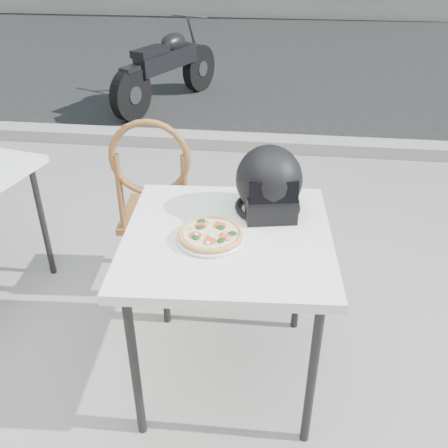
# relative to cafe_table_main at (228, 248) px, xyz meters

# --- Properties ---
(ground) EXTENTS (80.00, 80.00, 0.00)m
(ground) POSITION_rel_cafe_table_main_xyz_m (-0.16, -0.06, -0.75)
(ground) COLOR gray
(ground) RESTS_ON ground
(street_asphalt) EXTENTS (30.00, 8.00, 0.00)m
(street_asphalt) POSITION_rel_cafe_table_main_xyz_m (-0.16, 6.94, -0.75)
(street_asphalt) COLOR black
(street_asphalt) RESTS_ON ground
(curb) EXTENTS (30.00, 0.25, 0.12)m
(curb) POSITION_rel_cafe_table_main_xyz_m (-0.16, 2.94, -0.69)
(curb) COLOR gray
(curb) RESTS_ON ground
(cafe_table_main) EXTENTS (0.93, 0.93, 0.83)m
(cafe_table_main) POSITION_rel_cafe_table_main_xyz_m (0.00, 0.00, 0.00)
(cafe_table_main) COLOR silver
(cafe_table_main) RESTS_ON ground
(plate) EXTENTS (0.35, 0.35, 0.02)m
(plate) POSITION_rel_cafe_table_main_xyz_m (-0.06, -0.05, 0.08)
(plate) COLOR silver
(plate) RESTS_ON cafe_table_main
(pizza) EXTENTS (0.35, 0.35, 0.03)m
(pizza) POSITION_rel_cafe_table_main_xyz_m (-0.06, -0.05, 0.10)
(pizza) COLOR #CE904B
(pizza) RESTS_ON plate
(helmet) EXTENTS (0.35, 0.36, 0.31)m
(helmet) POSITION_rel_cafe_table_main_xyz_m (0.16, 0.22, 0.21)
(helmet) COLOR black
(helmet) RESTS_ON cafe_table_main
(cafe_chair_main) EXTENTS (0.47, 0.47, 1.13)m
(cafe_chair_main) POSITION_rel_cafe_table_main_xyz_m (-0.47, 0.62, -0.12)
(cafe_chair_main) COLOR brown
(cafe_chair_main) RESTS_ON ground
(motorcycle) EXTENTS (0.91, 1.86, 0.99)m
(motorcycle) POSITION_rel_cafe_table_main_xyz_m (-1.23, 4.25, -0.32)
(motorcycle) COLOR black
(motorcycle) RESTS_ON street_asphalt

